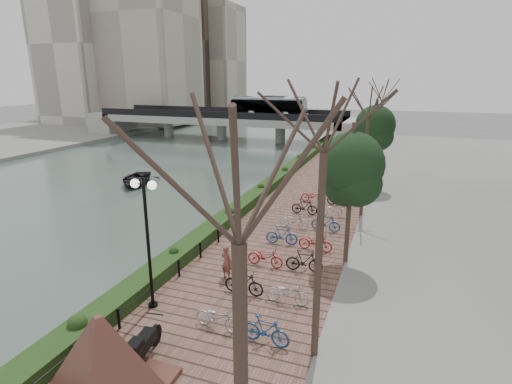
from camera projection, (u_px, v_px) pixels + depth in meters
The scene contains 14 objects.
ground at pixel (68, 349), 13.48m from camera, with size 220.00×220.00×0.00m, color #59595B.
river_water at pixel (140, 167), 40.98m from camera, with size 30.00×130.00×0.02m, color #3F4F48.
promenade at pixel (304, 205), 27.89m from camera, with size 8.00×75.00×0.50m, color brown.
hedge at pixel (269, 185), 31.12m from camera, with size 1.10×56.00×0.60m, color black.
chain_fence at pixel (137, 305), 14.59m from camera, with size 0.10×14.10×0.70m.
granite_monument at pixel (102, 357), 10.55m from camera, with size 4.38×4.38×2.45m.
lamppost at pixel (146, 216), 14.15m from camera, with size 1.02×0.32×5.03m.
motorcycle at pixel (144, 344), 12.11m from camera, with size 0.57×1.83×1.15m, color black, non-canonical shape.
pedestrian at pixel (227, 262), 17.04m from camera, with size 0.55×0.36×1.51m, color brown.
bicycle_parking at pixel (298, 238), 20.29m from camera, with size 2.40×17.32×1.00m.
street_trees at pixel (359, 178), 21.28m from camera, with size 3.20×37.12×6.80m.
bridge at pixel (231, 117), 57.62m from camera, with size 36.00×10.77×6.50m.
boat at pixel (136, 179), 34.01m from camera, with size 3.32×4.65×0.96m, color black.
far_buildings at pixel (145, 41), 82.25m from camera, with size 35.00×38.00×38.00m.
Camera 1 is at (9.92, -8.60, 8.85)m, focal length 28.00 mm.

